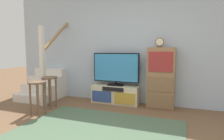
% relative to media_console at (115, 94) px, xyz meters
% --- Properties ---
extents(back_wall, '(6.40, 0.12, 2.70)m').
position_rel_media_console_xyz_m(back_wall, '(0.30, 0.27, 1.14)').
color(back_wall, '#A8BCD1').
rests_on(back_wall, ground_plane).
extents(area_rug, '(2.60, 1.80, 0.01)m').
position_rel_media_console_xyz_m(area_rug, '(0.30, -1.59, -0.21)').
color(area_rug, '#4C664C').
rests_on(area_rug, ground_plane).
extents(media_console, '(1.13, 0.38, 0.43)m').
position_rel_media_console_xyz_m(media_console, '(0.00, 0.00, 0.00)').
color(media_console, beige).
rests_on(media_console, ground_plane).
extents(television, '(1.12, 0.22, 0.77)m').
position_rel_media_console_xyz_m(television, '(0.00, 0.02, 0.62)').
color(television, black).
rests_on(television, media_console).
extents(side_cabinet, '(0.58, 0.38, 1.33)m').
position_rel_media_console_xyz_m(side_cabinet, '(1.05, 0.01, 0.45)').
color(side_cabinet, '#93704C').
rests_on(side_cabinet, ground_plane).
extents(desk_clock, '(0.18, 0.08, 0.20)m').
position_rel_media_console_xyz_m(desk_clock, '(1.01, -0.00, 1.21)').
color(desk_clock, '#4C3823').
rests_on(desk_clock, side_cabinet).
extents(staircase, '(1.00, 1.36, 2.20)m').
position_rel_media_console_xyz_m(staircase, '(-1.94, 0.01, 0.16)').
color(staircase, silver).
rests_on(staircase, ground_plane).
extents(bar_stool_near, '(0.34, 0.34, 0.67)m').
position_rel_media_console_xyz_m(bar_stool_near, '(-1.12, -1.35, 0.29)').
color(bar_stool_near, brown).
rests_on(bar_stool_near, ground_plane).
extents(bar_stool_far, '(0.34, 0.34, 0.69)m').
position_rel_media_console_xyz_m(bar_stool_far, '(-1.23, -0.85, 0.30)').
color(bar_stool_far, brown).
rests_on(bar_stool_far, ground_plane).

